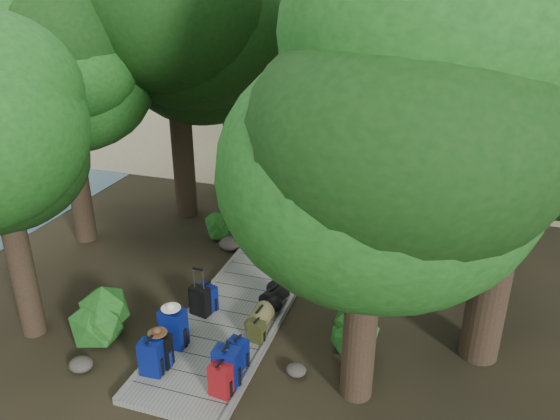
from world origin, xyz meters
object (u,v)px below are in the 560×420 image
(backpack_left_b, at_px, (160,349))
(sun_lounger, at_px, (439,157))
(backpack_right_a, at_px, (221,379))
(backpack_right_b, at_px, (227,365))
(duffel_right_black, at_px, (274,296))
(lone_suitcase_on_sand, at_px, (346,162))
(backpack_left_a, at_px, (151,356))
(backpack_left_c, at_px, (173,326))
(backpack_right_d, at_px, (257,330))
(kayak, at_px, (290,141))
(backpack_right_c, at_px, (238,351))
(duffel_right_khaki, at_px, (260,318))
(backpack_left_d, at_px, (207,296))
(suitcase_on_boardwalk, at_px, (200,301))

(backpack_left_b, distance_m, sun_lounger, 14.18)
(backpack_right_a, relative_size, backpack_right_b, 0.81)
(duffel_right_black, relative_size, lone_suitcase_on_sand, 1.02)
(backpack_left_a, distance_m, backpack_right_a, 1.39)
(backpack_left_c, distance_m, backpack_right_a, 1.69)
(backpack_left_b, relative_size, backpack_right_d, 1.49)
(backpack_right_d, distance_m, lone_suitcase_on_sand, 10.61)
(lone_suitcase_on_sand, distance_m, kayak, 3.75)
(backpack_left_c, relative_size, backpack_right_c, 1.47)
(backpack_right_c, height_order, duffel_right_khaki, backpack_right_c)
(backpack_right_d, bearing_deg, backpack_left_d, 163.15)
(backpack_left_b, relative_size, sun_lounger, 0.40)
(lone_suitcase_on_sand, bearing_deg, backpack_right_c, -92.67)
(backpack_right_c, relative_size, suitcase_on_boardwalk, 0.93)
(backpack_left_c, height_order, backpack_left_d, backpack_left_c)
(duffel_right_black, bearing_deg, backpack_right_c, -71.88)
(backpack_right_a, height_order, backpack_right_b, backpack_right_b)
(backpack_right_a, distance_m, backpack_right_b, 0.28)
(lone_suitcase_on_sand, bearing_deg, sun_lounger, 24.29)
(backpack_left_b, xyz_separation_m, backpack_left_d, (0.02, 1.90, -0.05))
(backpack_left_d, height_order, lone_suitcase_on_sand, backpack_left_d)
(backpack_left_a, relative_size, backpack_right_a, 1.14)
(duffel_right_black, height_order, lone_suitcase_on_sand, lone_suitcase_on_sand)
(backpack_right_c, height_order, duffel_right_black, backpack_right_c)
(backpack_left_b, distance_m, backpack_left_c, 0.60)
(duffel_right_black, xyz_separation_m, suitcase_on_boardwalk, (-1.35, -0.85, 0.13))
(backpack_left_a, xyz_separation_m, backpack_right_d, (1.45, 1.46, -0.13))
(duffel_right_black, bearing_deg, kayak, 123.55)
(suitcase_on_boardwalk, bearing_deg, backpack_right_a, -45.02)
(backpack_right_a, relative_size, kayak, 0.20)
(backpack_left_c, bearing_deg, backpack_right_b, -22.78)
(backpack_left_b, bearing_deg, backpack_left_a, -101.11)
(backpack_right_a, height_order, backpack_right_d, backpack_right_a)
(backpack_left_a, relative_size, kayak, 0.23)
(duffel_right_khaki, bearing_deg, backpack_right_c, -84.46)
(lone_suitcase_on_sand, height_order, kayak, lone_suitcase_on_sand)
(backpack_left_d, xyz_separation_m, backpack_right_b, (1.32, -1.98, 0.09))
(backpack_left_b, height_order, backpack_left_c, backpack_left_c)
(duffel_right_black, bearing_deg, backpack_left_a, -98.16)
(backpack_left_d, distance_m, duffel_right_black, 1.45)
(backpack_left_d, bearing_deg, duffel_right_khaki, 8.25)
(suitcase_on_boardwalk, bearing_deg, backpack_right_b, -41.11)
(backpack_left_d, xyz_separation_m, sun_lounger, (4.11, 11.66, -0.13))
(backpack_left_b, xyz_separation_m, duffel_right_black, (1.32, 2.53, -0.16))
(kayak, bearing_deg, lone_suitcase_on_sand, -15.01)
(duffel_right_khaki, relative_size, kayak, 0.19)
(backpack_left_b, relative_size, backpack_right_a, 1.09)
(backpack_right_c, xyz_separation_m, lone_suitcase_on_sand, (-0.36, 11.36, -0.10))
(backpack_left_d, xyz_separation_m, duffel_right_khaki, (1.28, -0.25, -0.11))
(backpack_right_d, distance_m, duffel_right_black, 1.32)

